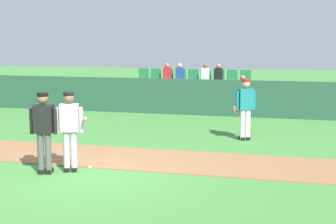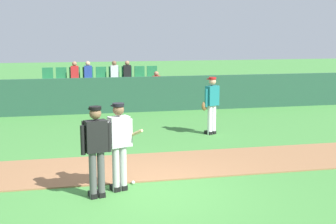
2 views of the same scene
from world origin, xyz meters
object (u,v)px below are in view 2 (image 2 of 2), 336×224
batter_grey_jersey (119,143)px  umpire_home_plate (96,146)px  baseball (133,182)px  runner_teal_jersey (212,103)px

batter_grey_jersey → umpire_home_plate: (-0.47, -0.29, 0.03)m
baseball → batter_grey_jersey: bearing=-133.6°
baseball → runner_teal_jersey: bearing=54.1°
runner_teal_jersey → umpire_home_plate: bearing=-128.4°
batter_grey_jersey → umpire_home_plate: size_ratio=1.00×
batter_grey_jersey → runner_teal_jersey: (3.30, 4.46, -0.01)m
umpire_home_plate → runner_teal_jersey: size_ratio=1.00×
umpire_home_plate → baseball: size_ratio=23.78×
batter_grey_jersey → umpire_home_plate: same height
batter_grey_jersey → umpire_home_plate: 0.55m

